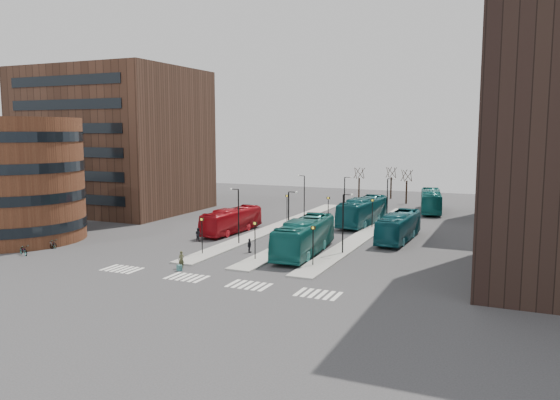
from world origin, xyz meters
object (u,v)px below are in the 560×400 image
at_px(commuter_a, 198,234).
at_px(bicycle_mid, 49,245).
at_px(teal_bus_d, 431,201).
at_px(bicycle_near, 24,250).
at_px(red_bus, 232,221).
at_px(teal_bus_b, 363,211).
at_px(commuter_c, 302,246).
at_px(teal_bus_a, 304,237).
at_px(commuter_b, 249,246).
at_px(teal_bus_c, 399,227).
at_px(suitcase, 179,268).
at_px(bicycle_far, 52,244).
at_px(traveller, 181,260).

xyz_separation_m(commuter_a, bicycle_mid, (-12.50, -9.90, -0.34)).
bearing_deg(teal_bus_d, bicycle_near, -134.89).
bearing_deg(red_bus, teal_bus_b, 45.96).
xyz_separation_m(teal_bus_b, bicycle_near, (-26.76, -31.67, -1.31)).
height_order(teal_bus_b, commuter_c, teal_bus_b).
distance_m(teal_bus_a, commuter_b, 5.79).
distance_m(teal_bus_a, bicycle_mid, 27.44).
height_order(teal_bus_b, teal_bus_c, teal_bus_b).
bearing_deg(red_bus, teal_bus_d, 57.38).
bearing_deg(suitcase, teal_bus_b, 99.08).
bearing_deg(bicycle_far, teal_bus_b, -31.83).
xyz_separation_m(teal_bus_b, teal_bus_c, (6.65, -8.98, -0.20)).
bearing_deg(teal_bus_d, teal_bus_c, -99.53).
bearing_deg(suitcase, bicycle_near, -152.20).
height_order(suitcase, bicycle_near, bicycle_near).
relative_size(bicycle_mid, bicycle_far, 0.83).
xyz_separation_m(red_bus, teal_bus_c, (19.93, 3.43, 0.09)).
xyz_separation_m(red_bus, bicycle_far, (-13.47, -15.60, -1.06)).
distance_m(teal_bus_c, bicycle_near, 40.40).
distance_m(commuter_b, bicycle_far, 21.58).
bearing_deg(traveller, teal_bus_d, 62.16).
xyz_separation_m(teal_bus_b, commuter_a, (-14.26, -18.56, -1.03)).
height_order(teal_bus_b, bicycle_near, teal_bus_b).
bearing_deg(bicycle_mid, red_bus, -47.87).
bearing_deg(bicycle_near, bicycle_mid, 22.66).
bearing_deg(teal_bus_a, bicycle_near, -159.56).
relative_size(teal_bus_b, commuter_b, 8.71).
bearing_deg(teal_bus_a, teal_bus_c, 51.23).
relative_size(teal_bus_d, bicycle_mid, 8.41).
relative_size(suitcase, bicycle_far, 0.31).
distance_m(teal_bus_c, commuter_c, 12.99).
xyz_separation_m(suitcase, commuter_a, (-5.68, 12.13, 0.51)).
bearing_deg(teal_bus_a, commuter_c, 128.52).
bearing_deg(teal_bus_b, bicycle_mid, -129.59).
bearing_deg(traveller, bicycle_near, 177.12).
bearing_deg(bicycle_mid, teal_bus_c, -67.61).
height_order(teal_bus_a, bicycle_mid, teal_bus_a).
distance_m(teal_bus_c, teal_bus_d, 24.46).
relative_size(commuter_a, commuter_b, 1.04).
bearing_deg(commuter_c, teal_bus_a, 50.51).
distance_m(teal_bus_b, commuter_a, 23.43).
relative_size(teal_bus_a, commuter_a, 8.33).
distance_m(red_bus, bicycle_far, 20.64).
bearing_deg(red_bus, bicycle_near, -122.07).
bearing_deg(commuter_a, teal_bus_c, -143.99).
relative_size(commuter_a, bicycle_far, 0.89).
bearing_deg(traveller, bicycle_far, 165.39).
distance_m(commuter_a, bicycle_mid, 15.95).
bearing_deg(suitcase, commuter_c, 81.61).
relative_size(commuter_b, bicycle_near, 0.78).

